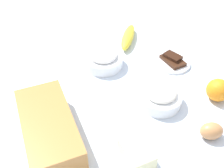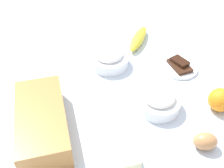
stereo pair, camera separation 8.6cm
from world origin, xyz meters
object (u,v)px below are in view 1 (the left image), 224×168
object	(u,v)px
flour_bowl	(160,97)
butter_block	(136,155)
banana	(128,37)
egg_near_butter	(211,131)
sugar_bowl	(103,59)
chocolate_plate	(172,62)
orange_fruit	(218,90)
loaf_pan	(49,128)

from	to	relation	value
flour_bowl	butter_block	world-z (taller)	flour_bowl
banana	egg_near_butter	world-z (taller)	egg_near_butter
sugar_bowl	banana	world-z (taller)	sugar_bowl
flour_bowl	banana	bearing A→B (deg)	-17.63
egg_near_butter	chocolate_plate	world-z (taller)	egg_near_butter
sugar_bowl	chocolate_plate	world-z (taller)	sugar_bowl
sugar_bowl	egg_near_butter	bearing A→B (deg)	-167.52
chocolate_plate	butter_block	bearing A→B (deg)	128.18
orange_fruit	egg_near_butter	bearing A→B (deg)	128.06
flour_bowl	chocolate_plate	xyz separation A→B (m)	(0.14, -0.17, -0.02)
egg_near_butter	chocolate_plate	size ratio (longest dim) A/B	0.49
loaf_pan	flour_bowl	bearing A→B (deg)	-89.13
flour_bowl	loaf_pan	bearing A→B (deg)	82.43
banana	chocolate_plate	size ratio (longest dim) A/B	1.46
chocolate_plate	flour_bowl	bearing A→B (deg)	129.50
banana	butter_block	world-z (taller)	butter_block
flour_bowl	sugar_bowl	bearing A→B (deg)	12.22
flour_bowl	banana	size ratio (longest dim) A/B	0.70
flour_bowl	chocolate_plate	world-z (taller)	flour_bowl
sugar_bowl	orange_fruit	bearing A→B (deg)	-146.05
loaf_pan	egg_near_butter	size ratio (longest dim) A/B	4.62
chocolate_plate	sugar_bowl	bearing A→B (deg)	61.84
banana	chocolate_plate	distance (m)	0.22
banana	butter_block	size ratio (longest dim) A/B	2.11
loaf_pan	flour_bowl	world-z (taller)	loaf_pan
flour_bowl	chocolate_plate	distance (m)	0.22
flour_bowl	banana	distance (m)	0.37
loaf_pan	butter_block	world-z (taller)	loaf_pan
loaf_pan	egg_near_butter	world-z (taller)	loaf_pan
butter_block	chocolate_plate	xyz separation A→B (m)	(0.28, -0.35, -0.02)
loaf_pan	orange_fruit	xyz separation A→B (m)	(-0.12, -0.51, -0.01)
orange_fruit	butter_block	world-z (taller)	orange_fruit
loaf_pan	sugar_bowl	bearing A→B (deg)	-44.81
flour_bowl	egg_near_butter	distance (m)	0.18
flour_bowl	egg_near_butter	bearing A→B (deg)	-167.13
orange_fruit	egg_near_butter	world-z (taller)	orange_fruit
banana	egg_near_butter	bearing A→B (deg)	172.17
loaf_pan	banana	world-z (taller)	loaf_pan
sugar_bowl	chocolate_plate	distance (m)	0.26
egg_near_butter	flour_bowl	bearing A→B (deg)	12.87
flour_bowl	egg_near_butter	world-z (taller)	flour_bowl
orange_fruit	egg_near_butter	size ratio (longest dim) A/B	1.13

